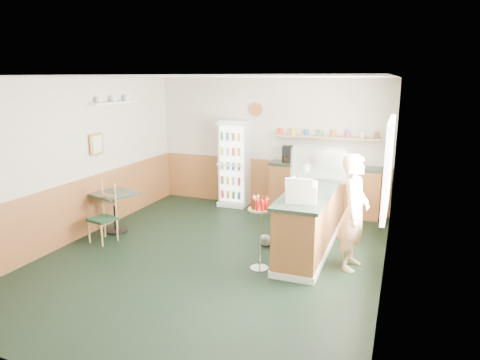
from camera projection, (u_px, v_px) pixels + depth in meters
The scene contains 13 objects.
ground at pixel (212, 256), 6.61m from camera, with size 6.00×6.00×0.00m, color black.
room_envelope at pixel (217, 151), 7.01m from camera, with size 5.04×6.02×2.72m.
service_counter at pixel (314, 217), 7.02m from camera, with size 0.68×3.01×1.01m.
back_counter at pixel (323, 187), 8.62m from camera, with size 2.24×0.42×1.69m.
drinks_fridge at pixel (234, 163), 9.14m from camera, with size 0.60×0.52×1.83m.
display_case at pixel (321, 163), 7.24m from camera, with size 0.96×0.50×0.54m.
cash_register at pixel (302, 192), 5.98m from camera, with size 0.42×0.44×0.24m, color beige.
shopkeeper at pixel (354, 212), 6.03m from camera, with size 0.56×0.40×1.67m, color tan.
condiment_stand at pixel (260, 221), 6.01m from camera, with size 0.34×0.34×1.06m.
newspaper_rack at pixel (291, 205), 6.98m from camera, with size 0.09×0.44×0.88m.
cafe_table at pixel (115, 205), 7.56m from camera, with size 0.82×0.82×0.72m.
cafe_chair at pixel (105, 211), 7.17m from camera, with size 0.44×0.44×1.00m.
dog_doorstop at pixel (265, 240), 6.99m from camera, with size 0.19×0.24×0.23m.
Camera 1 is at (2.60, -5.61, 2.67)m, focal length 32.00 mm.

